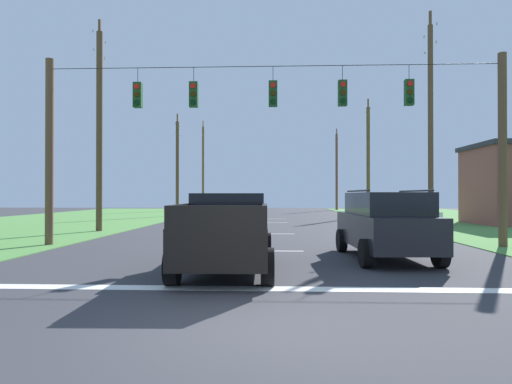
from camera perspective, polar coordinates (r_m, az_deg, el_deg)
ground_plane at (r=6.45m, az=0.04°, el=-17.53°), size 120.00×120.00×0.00m
stop_bar_stripe at (r=9.06m, az=0.74°, el=-12.50°), size 14.28×0.45×0.01m
lane_dash_0 at (r=14.98m, az=1.39°, el=-7.70°), size 2.50×0.15×0.01m
lane_dash_1 at (r=21.55m, az=1.69°, el=-5.48°), size 2.50×0.15×0.01m
lane_dash_2 at (r=30.61m, az=1.89°, el=-3.99°), size 2.50×0.15×0.01m
lane_dash_3 at (r=35.35m, az=1.95°, el=-3.51°), size 2.50×0.15×0.01m
overhead_signal_span at (r=16.38m, az=1.96°, el=7.17°), size 17.18×0.31×7.11m
pickup_truck at (r=11.15m, az=-3.76°, el=-5.22°), size 2.39×5.45×1.95m
suv_black at (r=13.59m, az=16.52°, el=-3.95°), size 2.37×4.87×2.05m
distant_car_crossing_white at (r=24.76m, az=17.84°, el=-2.99°), size 4.40×2.22×1.52m
utility_pole_mid_right at (r=24.90m, az=21.85°, el=8.56°), size 0.27×1.92×11.59m
utility_pole_far_right at (r=40.77m, az=14.45°, el=4.22°), size 0.31×1.93×10.64m
utility_pole_near_left at (r=57.52m, az=10.49°, el=2.87°), size 0.30×1.79×10.57m
utility_pole_far_left at (r=24.61m, az=-19.79°, el=7.99°), size 0.32×1.74×11.17m
utility_pole_distant_right at (r=40.61m, az=-10.24°, el=3.38°), size 0.29×1.88×9.38m
utility_pole_distant_left at (r=57.81m, az=-6.93°, el=3.39°), size 0.29×1.98×11.72m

